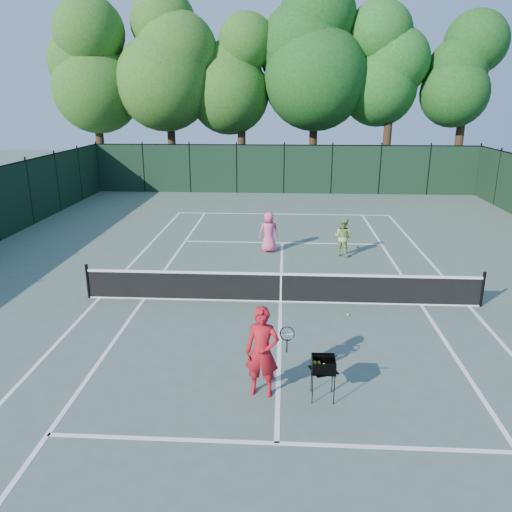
# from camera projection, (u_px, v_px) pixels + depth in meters

# --- Properties ---
(ground) EXTENTS (90.00, 90.00, 0.00)m
(ground) POSITION_uv_depth(u_px,v_px,m) (281.00, 302.00, 14.81)
(ground) COLOR #4B5C4F
(ground) RESTS_ON ground
(sideline_doubles_left) EXTENTS (0.10, 23.77, 0.01)m
(sideline_doubles_left) POSITION_uv_depth(u_px,v_px,m) (100.00, 298.00, 15.11)
(sideline_doubles_left) COLOR white
(sideline_doubles_left) RESTS_ON ground
(sideline_doubles_right) EXTENTS (0.10, 23.77, 0.01)m
(sideline_doubles_right) POSITION_uv_depth(u_px,v_px,m) (469.00, 306.00, 14.51)
(sideline_doubles_right) COLOR white
(sideline_doubles_right) RESTS_ON ground
(sideline_singles_left) EXTENTS (0.10, 23.77, 0.01)m
(sideline_singles_left) POSITION_uv_depth(u_px,v_px,m) (144.00, 299.00, 15.04)
(sideline_singles_left) COLOR white
(sideline_singles_left) RESTS_ON ground
(sideline_singles_right) EXTENTS (0.10, 23.77, 0.01)m
(sideline_singles_right) POSITION_uv_depth(u_px,v_px,m) (421.00, 305.00, 14.59)
(sideline_singles_right) COLOR white
(sideline_singles_right) RESTS_ON ground
(baseline_far) EXTENTS (10.97, 0.10, 0.01)m
(baseline_far) POSITION_uv_depth(u_px,v_px,m) (283.00, 214.00, 26.13)
(baseline_far) COLOR white
(baseline_far) RESTS_ON ground
(service_line_near) EXTENTS (8.23, 0.10, 0.01)m
(service_line_near) POSITION_uv_depth(u_px,v_px,m) (277.00, 443.00, 8.72)
(service_line_near) COLOR white
(service_line_near) RESTS_ON ground
(service_line_far) EXTENTS (8.23, 0.10, 0.01)m
(service_line_far) POSITION_uv_depth(u_px,v_px,m) (282.00, 243.00, 20.91)
(service_line_far) COLOR white
(service_line_far) RESTS_ON ground
(center_service_line) EXTENTS (0.10, 12.80, 0.01)m
(center_service_line) POSITION_uv_depth(u_px,v_px,m) (281.00, 302.00, 14.81)
(center_service_line) COLOR white
(center_service_line) RESTS_ON ground
(tennis_net) EXTENTS (11.69, 0.09, 1.06)m
(tennis_net) POSITION_uv_depth(u_px,v_px,m) (281.00, 287.00, 14.67)
(tennis_net) COLOR black
(tennis_net) RESTS_ON ground
(fence_far) EXTENTS (24.00, 0.05, 3.00)m
(fence_far) POSITION_uv_depth(u_px,v_px,m) (284.00, 170.00, 31.50)
(fence_far) COLOR black
(fence_far) RESTS_ON ground
(tree_0) EXTENTS (6.40, 6.40, 13.14)m
(tree_0) POSITION_uv_depth(u_px,v_px,m) (93.00, 62.00, 33.55)
(tree_0) COLOR black
(tree_0) RESTS_ON ground
(tree_1) EXTENTS (6.80, 6.80, 13.98)m
(tree_1) POSITION_uv_depth(u_px,v_px,m) (167.00, 54.00, 33.59)
(tree_1) COLOR black
(tree_1) RESTS_ON ground
(tree_2) EXTENTS (6.00, 6.00, 12.40)m
(tree_2) POSITION_uv_depth(u_px,v_px,m) (241.00, 68.00, 33.42)
(tree_2) COLOR black
(tree_2) RESTS_ON ground
(tree_3) EXTENTS (7.00, 7.00, 14.45)m
(tree_3) POSITION_uv_depth(u_px,v_px,m) (316.00, 48.00, 33.23)
(tree_3) COLOR black
(tree_3) RESTS_ON ground
(tree_4) EXTENTS (6.20, 6.20, 12.97)m
(tree_4) POSITION_uv_depth(u_px,v_px,m) (393.00, 61.00, 32.55)
(tree_4) COLOR black
(tree_4) RESTS_ON ground
(tree_5) EXTENTS (5.80, 5.80, 12.23)m
(tree_5) POSITION_uv_depth(u_px,v_px,m) (468.00, 68.00, 32.88)
(tree_5) COLOR black
(tree_5) RESTS_ON ground
(coach) EXTENTS (1.02, 0.61, 1.89)m
(coach) POSITION_uv_depth(u_px,v_px,m) (262.00, 352.00, 9.92)
(coach) COLOR #AD131D
(coach) RESTS_ON ground
(player_pink) EXTENTS (0.86, 0.64, 1.59)m
(player_pink) POSITION_uv_depth(u_px,v_px,m) (269.00, 232.00, 19.47)
(player_pink) COLOR #E14F7E
(player_pink) RESTS_ON ground
(player_green) EXTENTS (0.91, 0.86, 1.48)m
(player_green) POSITION_uv_depth(u_px,v_px,m) (343.00, 237.00, 18.98)
(player_green) COLOR #90B359
(player_green) RESTS_ON ground
(ball_hopper) EXTENTS (0.60, 0.60, 0.89)m
(ball_hopper) POSITION_uv_depth(u_px,v_px,m) (323.00, 365.00, 9.83)
(ball_hopper) COLOR black
(ball_hopper) RESTS_ON ground
(loose_ball_midcourt) EXTENTS (0.07, 0.07, 0.07)m
(loose_ball_midcourt) POSITION_uv_depth(u_px,v_px,m) (348.00, 315.00, 13.83)
(loose_ball_midcourt) COLOR #CEDB2C
(loose_ball_midcourt) RESTS_ON ground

